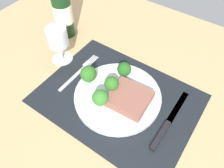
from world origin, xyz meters
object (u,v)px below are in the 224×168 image
object	(u,v)px
steak	(129,99)
wine_bottle	(62,10)
knife	(168,123)
fork	(80,72)
plate	(118,96)
wine_glass	(58,39)

from	to	relation	value
steak	wine_bottle	bearing A→B (deg)	158.38
knife	fork	bearing A→B (deg)	177.96
plate	steak	world-z (taller)	steak
steak	wine_glass	world-z (taller)	wine_glass
plate	knife	world-z (taller)	plate
plate	knife	xyz separation A→B (cm)	(16.71, 0.53, -0.50)
knife	wine_bottle	distance (cm)	54.17
steak	wine_glass	size ratio (longest dim) A/B	0.87
fork	wine_glass	distance (cm)	12.86
steak	wine_glass	bearing A→B (deg)	173.31
knife	wine_glass	size ratio (longest dim) A/B	1.73
fork	wine_glass	xyz separation A→B (cm)	(-9.58, 1.75, 8.39)
plate	wine_glass	bearing A→B (deg)	173.07
plate	wine_glass	distance (cm)	27.43
steak	plate	bearing A→B (deg)	174.83
wine_bottle	wine_glass	world-z (taller)	wine_bottle
knife	wine_bottle	size ratio (longest dim) A/B	0.80
plate	fork	xyz separation A→B (cm)	(-16.52, 1.42, -0.55)
fork	knife	size ratio (longest dim) A/B	0.83
steak	knife	size ratio (longest dim) A/B	0.50
wine_glass	knife	bearing A→B (deg)	-3.53
plate	steak	distance (cm)	4.65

